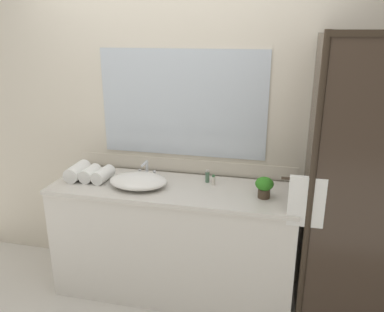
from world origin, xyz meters
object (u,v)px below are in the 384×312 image
Objects in this scene: sink_basin at (138,181)px; faucet at (147,172)px; amenity_bottle_shampoo at (213,180)px; rolled_towel_middle at (90,173)px; rolled_towel_near_edge at (78,171)px; amenity_bottle_conditioner at (207,176)px; rolled_towel_far_edge at (103,175)px; potted_plant at (264,186)px.

sink_basin is 0.18m from faucet.
sink_basin reaches higher than amenity_bottle_shampoo.
rolled_towel_middle is at bearing -160.83° from faucet.
rolled_towel_near_edge is 1.25× the size of rolled_towel_middle.
amenity_bottle_conditioner is at bearing 8.41° from rolled_towel_near_edge.
sink_basin is 2.15× the size of rolled_towel_far_edge.
faucet is at bearing 25.82° from rolled_towel_far_edge.
rolled_towel_middle reaches higher than amenity_bottle_conditioner.
faucet is 0.85× the size of rolled_towel_far_edge.
rolled_towel_near_edge is at bearing 176.81° from rolled_towel_far_edge.
rolled_towel_near_edge is at bearing 178.25° from potted_plant.
faucet is 0.53m from amenity_bottle_shampoo.
rolled_towel_middle is at bearing -169.93° from amenity_bottle_conditioner.
sink_basin is 0.91m from potted_plant.
rolled_towel_near_edge is 0.11m from rolled_towel_middle.
potted_plant is (0.91, 0.01, 0.04)m from sink_basin.
rolled_towel_near_edge is (-0.52, -0.13, 0.01)m from faucet.
faucet is 0.48m from amenity_bottle_conditioner.
amenity_bottle_shampoo is at bearing 16.51° from sink_basin.
rolled_towel_near_edge reaches higher than amenity_bottle_shampoo.
potted_plant is at bearing -1.48° from rolled_towel_far_edge.
amenity_bottle_conditioner is 0.48× the size of rolled_towel_far_edge.
amenity_bottle_shampoo is 0.40× the size of rolled_towel_middle.
amenity_bottle_conditioner is 0.40× the size of rolled_towel_near_edge.
potted_plant reaches higher than rolled_towel_middle.
amenity_bottle_conditioner reaches higher than sink_basin.
amenity_bottle_shampoo is 1.05m from rolled_towel_near_edge.
potted_plant is (0.91, -0.17, 0.04)m from faucet.
rolled_towel_far_edge reaches higher than amenity_bottle_conditioner.
rolled_towel_middle is (0.11, -0.01, -0.01)m from rolled_towel_near_edge.
faucet reaches higher than rolled_towel_near_edge.
amenity_bottle_conditioner is at bearing 22.69° from sink_basin.
faucet is at bearing 90.00° from sink_basin.
amenity_bottle_conditioner is 0.50× the size of rolled_towel_middle.
rolled_towel_middle is 0.96× the size of rolled_towel_far_edge.
amenity_bottle_conditioner reaches higher than amenity_bottle_shampoo.
faucet is 1.76× the size of amenity_bottle_conditioner.
sink_basin is 0.52m from rolled_towel_near_edge.
rolled_towel_middle is at bearing 174.04° from sink_basin.
rolled_towel_near_edge is at bearing 174.19° from sink_basin.
amenity_bottle_shampoo is 0.84m from rolled_towel_far_edge.
sink_basin is 2.23× the size of rolled_towel_middle.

